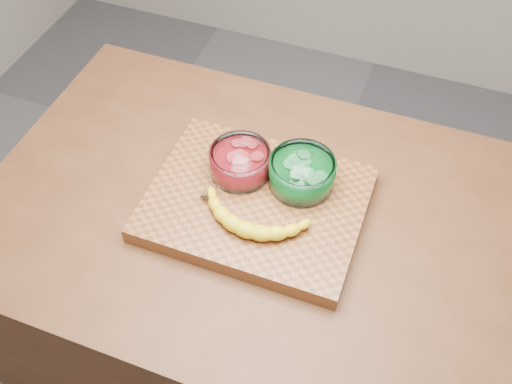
% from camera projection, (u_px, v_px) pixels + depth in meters
% --- Properties ---
extents(ground, '(3.50, 3.50, 0.00)m').
position_uv_depth(ground, '(256.00, 370.00, 1.93)').
color(ground, '#5B5A5F').
rests_on(ground, ground).
extents(counter, '(1.20, 0.80, 0.90)m').
position_uv_depth(counter, '(256.00, 308.00, 1.58)').
color(counter, '#522D18').
rests_on(counter, ground).
extents(cutting_board, '(0.45, 0.35, 0.04)m').
position_uv_depth(cutting_board, '(256.00, 204.00, 1.21)').
color(cutting_board, brown).
rests_on(cutting_board, counter).
extents(bowl_red, '(0.13, 0.13, 0.06)m').
position_uv_depth(bowl_red, '(240.00, 162.00, 1.22)').
color(bowl_red, white).
rests_on(bowl_red, cutting_board).
extents(bowl_green, '(0.14, 0.14, 0.07)m').
position_uv_depth(bowl_green, '(302.00, 173.00, 1.20)').
color(bowl_green, white).
rests_on(bowl_green, cutting_board).
extents(banana, '(0.26, 0.12, 0.04)m').
position_uv_depth(banana, '(253.00, 218.00, 1.14)').
color(banana, gold).
rests_on(banana, cutting_board).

